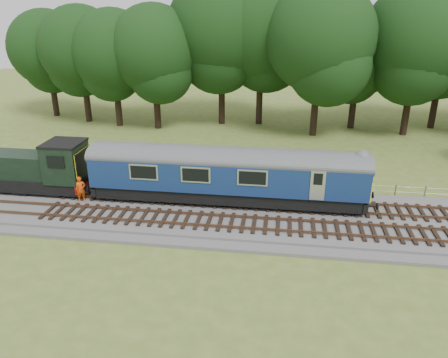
# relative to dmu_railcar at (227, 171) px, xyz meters

# --- Properties ---
(ground) EXTENTS (120.00, 120.00, 0.00)m
(ground) POSITION_rel_dmu_railcar_xyz_m (5.61, -1.40, -2.61)
(ground) COLOR #536926
(ground) RESTS_ON ground
(ballast) EXTENTS (70.00, 7.00, 0.35)m
(ballast) POSITION_rel_dmu_railcar_xyz_m (5.61, -1.40, -2.43)
(ballast) COLOR #4C4C4F
(ballast) RESTS_ON ground
(track_north) EXTENTS (67.20, 2.40, 0.21)m
(track_north) POSITION_rel_dmu_railcar_xyz_m (5.61, -0.00, -2.19)
(track_north) COLOR black
(track_north) RESTS_ON ballast
(track_south) EXTENTS (67.20, 2.40, 0.21)m
(track_south) POSITION_rel_dmu_railcar_xyz_m (5.61, -3.00, -2.19)
(track_south) COLOR black
(track_south) RESTS_ON ballast
(fence) EXTENTS (64.00, 0.12, 1.00)m
(fence) POSITION_rel_dmu_railcar_xyz_m (5.61, 3.10, -2.61)
(fence) COLOR #6B6054
(fence) RESTS_ON ground
(tree_line) EXTENTS (70.00, 8.00, 18.00)m
(tree_line) POSITION_rel_dmu_railcar_xyz_m (5.61, 20.60, -2.61)
(tree_line) COLOR black
(tree_line) RESTS_ON ground
(dmu_railcar) EXTENTS (18.05, 2.86, 3.88)m
(dmu_railcar) POSITION_rel_dmu_railcar_xyz_m (0.00, 0.00, 0.00)
(dmu_railcar) COLOR black
(dmu_railcar) RESTS_ON ground
(shunter_loco) EXTENTS (8.92, 2.60, 3.38)m
(shunter_loco) POSITION_rel_dmu_railcar_xyz_m (-13.93, 0.00, -0.63)
(shunter_loco) COLOR black
(shunter_loco) RESTS_ON ground
(worker) EXTENTS (0.77, 0.72, 1.76)m
(worker) POSITION_rel_dmu_railcar_xyz_m (-9.73, -1.27, -1.37)
(worker) COLOR #DC450B
(worker) RESTS_ON ballast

